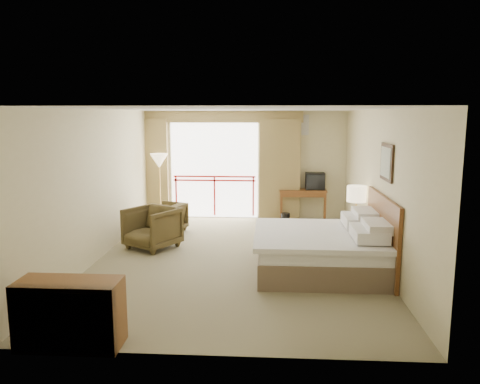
# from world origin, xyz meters

# --- Properties ---
(floor) EXTENTS (7.00, 7.00, 0.00)m
(floor) POSITION_xyz_m (0.00, 0.00, 0.00)
(floor) COLOR #827959
(floor) RESTS_ON ground
(ceiling) EXTENTS (7.00, 7.00, 0.00)m
(ceiling) POSITION_xyz_m (0.00, 0.00, 2.70)
(ceiling) COLOR white
(ceiling) RESTS_ON wall_back
(wall_back) EXTENTS (5.00, 0.00, 5.00)m
(wall_back) POSITION_xyz_m (0.00, 3.50, 1.35)
(wall_back) COLOR beige
(wall_back) RESTS_ON ground
(wall_front) EXTENTS (5.00, 0.00, 5.00)m
(wall_front) POSITION_xyz_m (0.00, -3.50, 1.35)
(wall_front) COLOR beige
(wall_front) RESTS_ON ground
(wall_left) EXTENTS (0.00, 7.00, 7.00)m
(wall_left) POSITION_xyz_m (-2.50, 0.00, 1.35)
(wall_left) COLOR beige
(wall_left) RESTS_ON ground
(wall_right) EXTENTS (0.00, 7.00, 7.00)m
(wall_right) POSITION_xyz_m (2.50, 0.00, 1.35)
(wall_right) COLOR beige
(wall_right) RESTS_ON ground
(balcony_door) EXTENTS (2.40, 0.00, 2.40)m
(balcony_door) POSITION_xyz_m (-0.80, 3.48, 1.20)
(balcony_door) COLOR white
(balcony_door) RESTS_ON wall_back
(balcony_railing) EXTENTS (2.09, 0.03, 1.02)m
(balcony_railing) POSITION_xyz_m (-0.80, 3.46, 0.81)
(balcony_railing) COLOR red
(balcony_railing) RESTS_ON wall_back
(curtain_left) EXTENTS (1.00, 0.26, 2.50)m
(curtain_left) POSITION_xyz_m (-2.45, 3.35, 1.25)
(curtain_left) COLOR olive
(curtain_left) RESTS_ON wall_back
(curtain_right) EXTENTS (1.00, 0.26, 2.50)m
(curtain_right) POSITION_xyz_m (0.85, 3.35, 1.25)
(curtain_right) COLOR olive
(curtain_right) RESTS_ON wall_back
(valance) EXTENTS (4.40, 0.22, 0.28)m
(valance) POSITION_xyz_m (-0.80, 3.38, 2.55)
(valance) COLOR olive
(valance) RESTS_ON wall_back
(hvac_vent) EXTENTS (0.50, 0.04, 0.50)m
(hvac_vent) POSITION_xyz_m (1.30, 3.47, 2.35)
(hvac_vent) COLOR silver
(hvac_vent) RESTS_ON wall_back
(bed) EXTENTS (2.13, 2.06, 0.97)m
(bed) POSITION_xyz_m (1.50, -0.60, 0.38)
(bed) COLOR brown
(bed) RESTS_ON floor
(headboard) EXTENTS (0.06, 2.10, 1.30)m
(headboard) POSITION_xyz_m (2.46, -0.60, 0.65)
(headboard) COLOR #5F3115
(headboard) RESTS_ON wall_right
(framed_art) EXTENTS (0.04, 0.72, 0.60)m
(framed_art) POSITION_xyz_m (2.47, -0.60, 1.85)
(framed_art) COLOR black
(framed_art) RESTS_ON wall_right
(nightstand) EXTENTS (0.40, 0.48, 0.57)m
(nightstand) POSITION_xyz_m (2.28, 0.74, 0.28)
(nightstand) COLOR #5F3115
(nightstand) RESTS_ON floor
(table_lamp) EXTENTS (0.37, 0.37, 0.66)m
(table_lamp) POSITION_xyz_m (2.28, 0.79, 1.08)
(table_lamp) COLOR tan
(table_lamp) RESTS_ON nightstand
(phone) EXTENTS (0.20, 0.17, 0.08)m
(phone) POSITION_xyz_m (2.23, 0.59, 0.61)
(phone) COLOR black
(phone) RESTS_ON nightstand
(desk) EXTENTS (1.17, 0.56, 0.76)m
(desk) POSITION_xyz_m (1.43, 3.43, 0.59)
(desk) COLOR #5F3115
(desk) RESTS_ON floor
(tv) EXTENTS (0.47, 0.37, 0.43)m
(tv) POSITION_xyz_m (1.73, 3.37, 0.97)
(tv) COLOR black
(tv) RESTS_ON desk
(coffee_maker) EXTENTS (0.13, 0.13, 0.25)m
(coffee_maker) POSITION_xyz_m (1.08, 3.38, 0.88)
(coffee_maker) COLOR black
(coffee_maker) RESTS_ON desk
(cup) EXTENTS (0.08, 0.08, 0.11)m
(cup) POSITION_xyz_m (1.23, 3.33, 0.81)
(cup) COLOR white
(cup) RESTS_ON desk
(wastebasket) EXTENTS (0.26, 0.26, 0.27)m
(wastebasket) POSITION_xyz_m (0.99, 2.78, 0.13)
(wastebasket) COLOR black
(wastebasket) RESTS_ON floor
(armchair_far) EXTENTS (0.93, 0.92, 0.65)m
(armchair_far) POSITION_xyz_m (-1.69, 1.88, 0.00)
(armchair_far) COLOR #41351D
(armchair_far) RESTS_ON floor
(armchair_near) EXTENTS (1.21, 1.22, 0.82)m
(armchair_near) POSITION_xyz_m (-1.70, 0.59, 0.00)
(armchair_near) COLOR #41351D
(armchair_near) RESTS_ON floor
(side_table) EXTENTS (0.45, 0.45, 0.50)m
(side_table) POSITION_xyz_m (-1.87, 1.45, 0.34)
(side_table) COLOR black
(side_table) RESTS_ON floor
(book) EXTENTS (0.30, 0.31, 0.02)m
(book) POSITION_xyz_m (-1.87, 1.45, 0.50)
(book) COLOR white
(book) RESTS_ON side_table
(floor_lamp) EXTENTS (0.43, 0.43, 1.68)m
(floor_lamp) POSITION_xyz_m (-2.05, 2.80, 1.45)
(floor_lamp) COLOR tan
(floor_lamp) RESTS_ON floor
(dresser) EXTENTS (1.17, 0.50, 0.78)m
(dresser) POSITION_xyz_m (-1.65, -3.38, 0.39)
(dresser) COLOR #5F3115
(dresser) RESTS_ON floor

